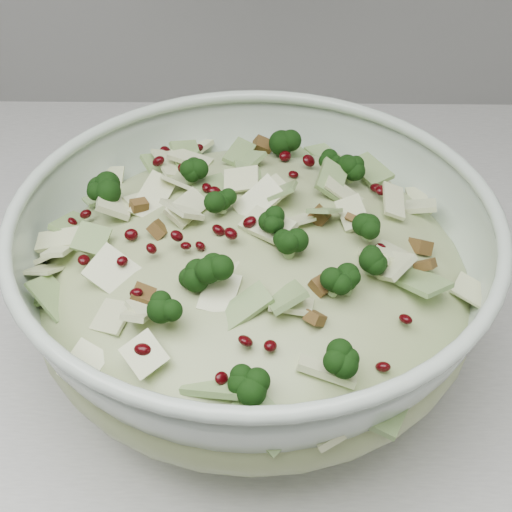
{
  "coord_description": "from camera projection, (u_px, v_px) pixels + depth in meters",
  "views": [
    {
      "loc": [
        0.28,
        1.24,
        1.31
      ],
      "look_at": [
        0.28,
        1.6,
        0.99
      ],
      "focal_mm": 50.0,
      "sensor_mm": 36.0,
      "label": 1
    }
  ],
  "objects": [
    {
      "name": "salad",
      "position": [
        255.0,
        258.0,
        0.48
      ],
      "size": [
        0.4,
        0.4,
        0.13
      ],
      "rotation": [
        0.0,
        0.0,
        0.48
      ],
      "color": "#AAB67D",
      "rests_on": "mixing_bowl"
    },
    {
      "name": "mixing_bowl",
      "position": [
        255.0,
        280.0,
        0.5
      ],
      "size": [
        0.39,
        0.39,
        0.13
      ],
      "rotation": [
        0.0,
        0.0,
        0.23
      ],
      "color": "silver",
      "rests_on": "counter"
    }
  ]
}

